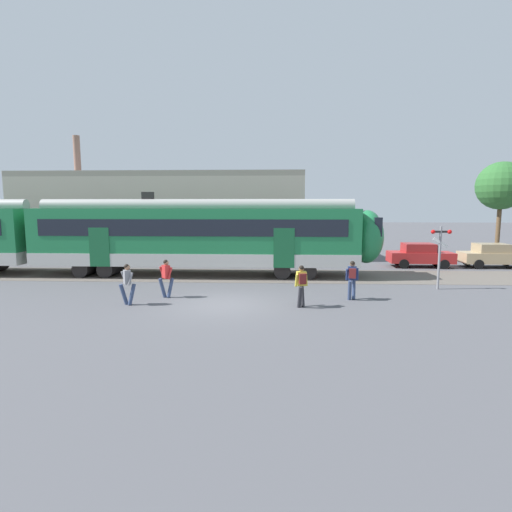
{
  "coord_description": "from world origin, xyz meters",
  "views": [
    {
      "loc": [
        2.09,
        -15.66,
        3.98
      ],
      "look_at": [
        1.2,
        3.02,
        1.6
      ],
      "focal_mm": 28.0,
      "sensor_mm": 36.0,
      "label": 1
    }
  ],
  "objects_px": {
    "pedestrian_yellow": "(301,282)",
    "crossing_signal": "(440,247)",
    "parked_car_red": "(420,255)",
    "commuter_train": "(50,235)",
    "parked_car_tan": "(493,255)",
    "pedestrian_red": "(166,276)",
    "pedestrian_grey": "(127,281)",
    "pedestrian_navy": "(352,277)"
  },
  "relations": [
    {
      "from": "pedestrian_yellow",
      "to": "crossing_signal",
      "type": "relative_size",
      "value": 0.56
    },
    {
      "from": "parked_car_red",
      "to": "crossing_signal",
      "type": "bearing_deg",
      "value": -102.96
    },
    {
      "from": "commuter_train",
      "to": "parked_car_tan",
      "type": "xyz_separation_m",
      "value": [
        27.02,
        3.79,
        -1.47
      ]
    },
    {
      "from": "pedestrian_red",
      "to": "parked_car_tan",
      "type": "bearing_deg",
      "value": 26.67
    },
    {
      "from": "pedestrian_grey",
      "to": "pedestrian_yellow",
      "type": "xyz_separation_m",
      "value": [
        6.93,
        -0.03,
        0.03
      ]
    },
    {
      "from": "pedestrian_navy",
      "to": "parked_car_tan",
      "type": "distance_m",
      "value": 14.33
    },
    {
      "from": "parked_car_tan",
      "to": "crossing_signal",
      "type": "bearing_deg",
      "value": -131.43
    },
    {
      "from": "parked_car_tan",
      "to": "pedestrian_grey",
      "type": "bearing_deg",
      "value": -151.63
    },
    {
      "from": "parked_car_tan",
      "to": "pedestrian_yellow",
      "type": "bearing_deg",
      "value": -140.29
    },
    {
      "from": "commuter_train",
      "to": "parked_car_tan",
      "type": "distance_m",
      "value": 27.32
    },
    {
      "from": "pedestrian_yellow",
      "to": "parked_car_red",
      "type": "height_order",
      "value": "pedestrian_yellow"
    },
    {
      "from": "parked_car_red",
      "to": "parked_car_tan",
      "type": "bearing_deg",
      "value": 0.31
    },
    {
      "from": "pedestrian_red",
      "to": "pedestrian_navy",
      "type": "height_order",
      "value": "same"
    },
    {
      "from": "pedestrian_red",
      "to": "parked_car_red",
      "type": "distance_m",
      "value": 16.93
    },
    {
      "from": "commuter_train",
      "to": "crossing_signal",
      "type": "distance_m",
      "value": 21.04
    },
    {
      "from": "parked_car_tan",
      "to": "parked_car_red",
      "type": "bearing_deg",
      "value": -179.69
    },
    {
      "from": "pedestrian_grey",
      "to": "pedestrian_navy",
      "type": "distance_m",
      "value": 9.24
    },
    {
      "from": "pedestrian_grey",
      "to": "parked_car_red",
      "type": "relative_size",
      "value": 0.41
    },
    {
      "from": "crossing_signal",
      "to": "commuter_train",
      "type": "bearing_deg",
      "value": 171.01
    },
    {
      "from": "parked_car_red",
      "to": "pedestrian_yellow",
      "type": "bearing_deg",
      "value": -127.86
    },
    {
      "from": "pedestrian_navy",
      "to": "parked_car_red",
      "type": "xyz_separation_m",
      "value": [
        6.15,
        9.42,
        -0.21
      ]
    },
    {
      "from": "commuter_train",
      "to": "pedestrian_yellow",
      "type": "xyz_separation_m",
      "value": [
        14.03,
        -7.0,
        -1.26
      ]
    },
    {
      "from": "pedestrian_yellow",
      "to": "pedestrian_navy",
      "type": "distance_m",
      "value": 2.59
    },
    {
      "from": "commuter_train",
      "to": "pedestrian_yellow",
      "type": "relative_size",
      "value": 22.83
    },
    {
      "from": "parked_car_red",
      "to": "pedestrian_grey",
      "type": "bearing_deg",
      "value": -144.95
    },
    {
      "from": "pedestrian_navy",
      "to": "crossing_signal",
      "type": "xyz_separation_m",
      "value": [
        4.53,
        2.37,
        1.02
      ]
    },
    {
      "from": "pedestrian_red",
      "to": "pedestrian_navy",
      "type": "relative_size",
      "value": 1.0
    },
    {
      "from": "pedestrian_red",
      "to": "parked_car_red",
      "type": "height_order",
      "value": "pedestrian_red"
    },
    {
      "from": "parked_car_tan",
      "to": "crossing_signal",
      "type": "xyz_separation_m",
      "value": [
        -6.24,
        -7.08,
        1.23
      ]
    },
    {
      "from": "commuter_train",
      "to": "crossing_signal",
      "type": "bearing_deg",
      "value": -8.99
    },
    {
      "from": "pedestrian_red",
      "to": "pedestrian_yellow",
      "type": "distance_m",
      "value": 5.9
    },
    {
      "from": "pedestrian_red",
      "to": "parked_car_tan",
      "type": "height_order",
      "value": "pedestrian_red"
    },
    {
      "from": "commuter_train",
      "to": "parked_car_red",
      "type": "distance_m",
      "value": 22.76
    },
    {
      "from": "pedestrian_yellow",
      "to": "pedestrian_navy",
      "type": "relative_size",
      "value": 1.0
    },
    {
      "from": "commuter_train",
      "to": "pedestrian_red",
      "type": "xyz_separation_m",
      "value": [
        8.3,
        -5.61,
        -1.29
      ]
    },
    {
      "from": "pedestrian_yellow",
      "to": "crossing_signal",
      "type": "xyz_separation_m",
      "value": [
        6.74,
        3.71,
        1.02
      ]
    },
    {
      "from": "pedestrian_yellow",
      "to": "crossing_signal",
      "type": "distance_m",
      "value": 7.76
    },
    {
      "from": "commuter_train",
      "to": "pedestrian_navy",
      "type": "distance_m",
      "value": 17.25
    },
    {
      "from": "commuter_train",
      "to": "pedestrian_grey",
      "type": "distance_m",
      "value": 10.03
    },
    {
      "from": "commuter_train",
      "to": "crossing_signal",
      "type": "relative_size",
      "value": 12.68
    },
    {
      "from": "pedestrian_grey",
      "to": "pedestrian_red",
      "type": "distance_m",
      "value": 1.81
    },
    {
      "from": "pedestrian_yellow",
      "to": "pedestrian_navy",
      "type": "xyz_separation_m",
      "value": [
        2.22,
        1.34,
        0.0
      ]
    }
  ]
}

